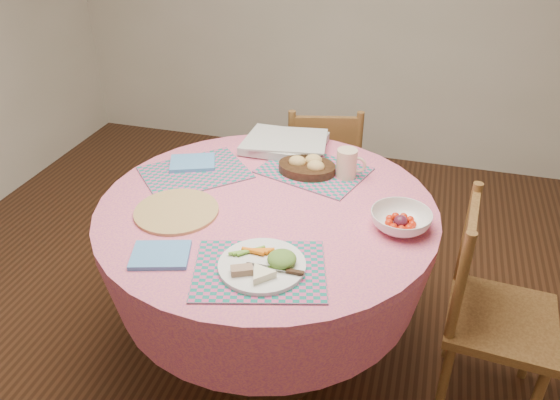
{
  "coord_description": "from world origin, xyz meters",
  "views": [
    {
      "loc": [
        0.51,
        -1.6,
        1.8
      ],
      "look_at": [
        0.05,
        0.0,
        0.78
      ],
      "focal_mm": 35.0,
      "sensor_mm": 36.0,
      "label": 1
    }
  ],
  "objects": [
    {
      "name": "placemat_back",
      "position": [
        0.11,
        0.3,
        0.75
      ],
      "size": [
        0.47,
        0.41,
        0.01
      ],
      "primitive_type": "cube",
      "rotation": [
        0.0,
        0.0,
        -0.31
      ],
      "color": "#147166",
      "rests_on": "dining_table"
    },
    {
      "name": "placemat_front",
      "position": [
        0.09,
        -0.37,
        0.75
      ],
      "size": [
        0.47,
        0.4,
        0.01
      ],
      "primitive_type": "cube",
      "rotation": [
        0.0,
        0.0,
        0.27
      ],
      "color": "#147166",
      "rests_on": "dining_table"
    },
    {
      "name": "chair_back",
      "position": [
        0.04,
        0.83,
        0.44
      ],
      "size": [
        0.47,
        0.45,
        0.84
      ],
      "rotation": [
        0.0,
        0.0,
        3.38
      ],
      "color": "brown",
      "rests_on": "ground"
    },
    {
      "name": "ground",
      "position": [
        0.0,
        0.0,
        0.0
      ],
      "size": [
        4.0,
        4.0,
        0.0
      ],
      "primitive_type": "plane",
      "color": "#331C0F",
      "rests_on": "ground"
    },
    {
      "name": "napkin_far",
      "position": [
        -0.38,
        0.21,
        0.76
      ],
      "size": [
        0.22,
        0.2,
        0.01
      ],
      "primitive_type": "cube",
      "rotation": [
        0.0,
        0.0,
        0.38
      ],
      "color": "#508DCE",
      "rests_on": "placemat_left"
    },
    {
      "name": "napkin_near",
      "position": [
        -0.23,
        -0.39,
        0.76
      ],
      "size": [
        0.21,
        0.19,
        0.01
      ],
      "primitive_type": "cube",
      "rotation": [
        0.0,
        0.0,
        0.3
      ],
      "color": "#508DCE",
      "rests_on": "dining_table"
    },
    {
      "name": "placemat_left",
      "position": [
        -0.35,
        0.15,
        0.75
      ],
      "size": [
        0.5,
        0.49,
        0.01
      ],
      "primitive_type": "cube",
      "rotation": [
        0.0,
        0.0,
        0.76
      ],
      "color": "#147166",
      "rests_on": "dining_table"
    },
    {
      "name": "latte_mug",
      "position": [
        0.24,
        0.28,
        0.81
      ],
      "size": [
        0.12,
        0.08,
        0.12
      ],
      "color": "beige",
      "rests_on": "placemat_back"
    },
    {
      "name": "chair_right",
      "position": [
        0.83,
        0.02,
        0.45
      ],
      "size": [
        0.41,
        0.42,
        0.85
      ],
      "rotation": [
        0.0,
        0.0,
        1.49
      ],
      "color": "brown",
      "rests_on": "ground"
    },
    {
      "name": "newspaper_stack",
      "position": [
        -0.06,
        0.47,
        0.78
      ],
      "size": [
        0.37,
        0.29,
        0.04
      ],
      "rotation": [
        0.0,
        0.0,
        -0.01
      ],
      "color": "silver",
      "rests_on": "dining_table"
    },
    {
      "name": "fruit_bowl",
      "position": [
        0.48,
        -0.02,
        0.78
      ],
      "size": [
        0.27,
        0.27,
        0.06
      ],
      "rotation": [
        0.0,
        0.0,
        -0.39
      ],
      "color": "white",
      "rests_on": "dining_table"
    },
    {
      "name": "dining_table",
      "position": [
        0.0,
        0.0,
        0.56
      ],
      "size": [
        1.24,
        1.24,
        0.75
      ],
      "color": "#EF6F79",
      "rests_on": "ground"
    },
    {
      "name": "wicker_trivet",
      "position": [
        -0.29,
        -0.14,
        0.76
      ],
      "size": [
        0.3,
        0.3,
        0.01
      ],
      "primitive_type": "cylinder",
      "color": "#9F6944",
      "rests_on": "dining_table"
    },
    {
      "name": "bread_bowl",
      "position": [
        0.08,
        0.28,
        0.78
      ],
      "size": [
        0.23,
        0.23,
        0.08
      ],
      "color": "black",
      "rests_on": "placemat_back"
    },
    {
      "name": "dinner_plate",
      "position": [
        0.1,
        -0.36,
        0.77
      ],
      "size": [
        0.27,
        0.27,
        0.05
      ],
      "rotation": [
        0.0,
        0.0,
        0.45
      ],
      "color": "white",
      "rests_on": "placemat_front"
    }
  ]
}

